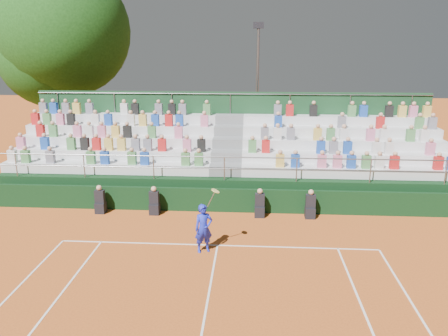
# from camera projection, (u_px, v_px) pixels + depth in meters

# --- Properties ---
(ground) EXTENTS (90.00, 90.00, 0.00)m
(ground) POSITION_uv_depth(u_px,v_px,m) (217.00, 245.00, 15.09)
(ground) COLOR #C25920
(ground) RESTS_ON ground
(courtside_wall) EXTENTS (20.00, 0.15, 1.00)m
(courtside_wall) POSITION_uv_depth(u_px,v_px,m) (224.00, 200.00, 18.03)
(courtside_wall) COLOR black
(courtside_wall) RESTS_ON ground
(line_officials) EXTENTS (8.95, 0.40, 1.19)m
(line_officials) POSITION_uv_depth(u_px,v_px,m) (205.00, 204.00, 17.65)
(line_officials) COLOR black
(line_officials) RESTS_ON ground
(grandstand) EXTENTS (20.00, 5.20, 4.40)m
(grandstand) POSITION_uv_depth(u_px,v_px,m) (228.00, 166.00, 20.98)
(grandstand) COLOR black
(grandstand) RESTS_ON ground
(tennis_player) EXTENTS (0.89, 0.60, 2.22)m
(tennis_player) POSITION_uv_depth(u_px,v_px,m) (204.00, 228.00, 14.44)
(tennis_player) COLOR #1B29CB
(tennis_player) RESTS_ON ground
(tree_west) EXTENTS (6.46, 6.46, 9.35)m
(tree_west) POSITION_uv_depth(u_px,v_px,m) (51.00, 55.00, 26.92)
(tree_west) COLOR #3C2816
(tree_west) RESTS_ON ground
(tree_east) EXTENTS (7.87, 7.87, 11.45)m
(tree_east) POSITION_uv_depth(u_px,v_px,m) (64.00, 31.00, 26.29)
(tree_east) COLOR #3C2816
(tree_east) RESTS_ON ground
(floodlight_mast) EXTENTS (0.60, 0.25, 7.94)m
(floodlight_mast) POSITION_uv_depth(u_px,v_px,m) (257.00, 81.00, 25.42)
(floodlight_mast) COLOR gray
(floodlight_mast) RESTS_ON ground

